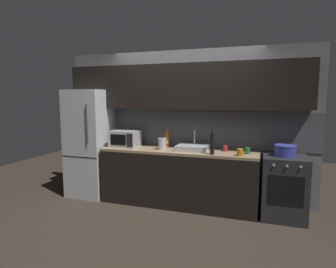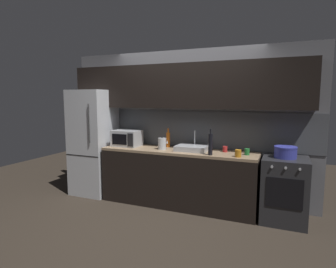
{
  "view_description": "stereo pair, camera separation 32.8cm",
  "coord_description": "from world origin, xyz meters",
  "px_view_note": "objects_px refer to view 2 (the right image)",
  "views": [
    {
      "loc": [
        1.24,
        -3.32,
        1.71
      ],
      "look_at": [
        -0.17,
        0.9,
        1.15
      ],
      "focal_mm": 30.15,
      "sensor_mm": 36.0,
      "label": 1
    },
    {
      "loc": [
        1.54,
        -3.21,
        1.71
      ],
      "look_at": [
        -0.17,
        0.9,
        1.15
      ],
      "focal_mm": 30.15,
      "sensor_mm": 36.0,
      "label": 2
    }
  ],
  "objects_px": {
    "mug_amber": "(238,153)",
    "kettle": "(162,144)",
    "microwave": "(127,138)",
    "refrigerator": "(94,142)",
    "wine_bottle_dark": "(210,144)",
    "mug_red": "(225,149)",
    "wine_bottle_orange": "(168,139)",
    "cooking_pot": "(285,152)",
    "oven_range": "(284,190)",
    "mug_green": "(247,152)"
  },
  "relations": [
    {
      "from": "kettle",
      "to": "mug_green",
      "type": "height_order",
      "value": "kettle"
    },
    {
      "from": "refrigerator",
      "to": "wine_bottle_dark",
      "type": "bearing_deg",
      "value": -5.4
    },
    {
      "from": "oven_range",
      "to": "kettle",
      "type": "height_order",
      "value": "kettle"
    },
    {
      "from": "kettle",
      "to": "wine_bottle_orange",
      "type": "relative_size",
      "value": 0.66
    },
    {
      "from": "oven_range",
      "to": "mug_red",
      "type": "xyz_separation_m",
      "value": [
        -0.86,
        0.11,
        0.49
      ]
    },
    {
      "from": "wine_bottle_orange",
      "to": "cooking_pot",
      "type": "distance_m",
      "value": 1.82
    },
    {
      "from": "wine_bottle_dark",
      "to": "microwave",
      "type": "bearing_deg",
      "value": 171.52
    },
    {
      "from": "microwave",
      "to": "mug_red",
      "type": "xyz_separation_m",
      "value": [
        1.66,
        0.09,
        -0.09
      ]
    },
    {
      "from": "mug_amber",
      "to": "wine_bottle_orange",
      "type": "bearing_deg",
      "value": 162.61
    },
    {
      "from": "refrigerator",
      "to": "wine_bottle_orange",
      "type": "bearing_deg",
      "value": 7.77
    },
    {
      "from": "oven_range",
      "to": "cooking_pot",
      "type": "bearing_deg",
      "value": 172.29
    },
    {
      "from": "mug_red",
      "to": "cooking_pot",
      "type": "bearing_deg",
      "value": -7.19
    },
    {
      "from": "mug_green",
      "to": "oven_range",
      "type": "bearing_deg",
      "value": -0.61
    },
    {
      "from": "microwave",
      "to": "mug_amber",
      "type": "relative_size",
      "value": 4.49
    },
    {
      "from": "kettle",
      "to": "cooking_pot",
      "type": "xyz_separation_m",
      "value": [
        1.82,
        0.06,
        -0.01
      ]
    },
    {
      "from": "mug_green",
      "to": "cooking_pot",
      "type": "distance_m",
      "value": 0.51
    },
    {
      "from": "microwave",
      "to": "wine_bottle_dark",
      "type": "relative_size",
      "value": 1.22
    },
    {
      "from": "microwave",
      "to": "wine_bottle_orange",
      "type": "distance_m",
      "value": 0.71
    },
    {
      "from": "mug_red",
      "to": "mug_amber",
      "type": "distance_m",
      "value": 0.38
    },
    {
      "from": "oven_range",
      "to": "wine_bottle_orange",
      "type": "relative_size",
      "value": 2.87
    },
    {
      "from": "microwave",
      "to": "mug_green",
      "type": "relative_size",
      "value": 4.98
    },
    {
      "from": "oven_range",
      "to": "cooking_pot",
      "type": "distance_m",
      "value": 0.53
    },
    {
      "from": "wine_bottle_dark",
      "to": "mug_green",
      "type": "bearing_deg",
      "value": 23.56
    },
    {
      "from": "refrigerator",
      "to": "microwave",
      "type": "xyz_separation_m",
      "value": [
        0.68,
        0.02,
        0.11
      ]
    },
    {
      "from": "wine_bottle_dark",
      "to": "cooking_pot",
      "type": "distance_m",
      "value": 1.02
    },
    {
      "from": "refrigerator",
      "to": "microwave",
      "type": "distance_m",
      "value": 0.69
    },
    {
      "from": "wine_bottle_orange",
      "to": "mug_green",
      "type": "bearing_deg",
      "value": -7.99
    },
    {
      "from": "mug_green",
      "to": "refrigerator",
      "type": "bearing_deg",
      "value": -179.91
    },
    {
      "from": "wine_bottle_dark",
      "to": "wine_bottle_orange",
      "type": "height_order",
      "value": "wine_bottle_dark"
    },
    {
      "from": "mug_red",
      "to": "mug_green",
      "type": "bearing_deg",
      "value": -16.95
    },
    {
      "from": "mug_amber",
      "to": "kettle",
      "type": "bearing_deg",
      "value": 173.58
    },
    {
      "from": "oven_range",
      "to": "mug_amber",
      "type": "xyz_separation_m",
      "value": [
        -0.62,
        -0.19,
        0.5
      ]
    },
    {
      "from": "microwave",
      "to": "wine_bottle_orange",
      "type": "bearing_deg",
      "value": 13.68
    },
    {
      "from": "refrigerator",
      "to": "mug_green",
      "type": "relative_size",
      "value": 20.07
    },
    {
      "from": "refrigerator",
      "to": "mug_red",
      "type": "relative_size",
      "value": 21.02
    },
    {
      "from": "refrigerator",
      "to": "kettle",
      "type": "distance_m",
      "value": 1.38
    },
    {
      "from": "kettle",
      "to": "wine_bottle_dark",
      "type": "height_order",
      "value": "wine_bottle_dark"
    },
    {
      "from": "microwave",
      "to": "wine_bottle_orange",
      "type": "relative_size",
      "value": 1.46
    },
    {
      "from": "microwave",
      "to": "kettle",
      "type": "height_order",
      "value": "microwave"
    },
    {
      "from": "microwave",
      "to": "mug_amber",
      "type": "xyz_separation_m",
      "value": [
        1.9,
        -0.21,
        -0.08
      ]
    },
    {
      "from": "microwave",
      "to": "wine_bottle_dark",
      "type": "xyz_separation_m",
      "value": [
        1.51,
        -0.23,
        0.02
      ]
    },
    {
      "from": "kettle",
      "to": "refrigerator",
      "type": "bearing_deg",
      "value": 177.7
    },
    {
      "from": "oven_range",
      "to": "refrigerator",
      "type": "bearing_deg",
      "value": 179.98
    },
    {
      "from": "refrigerator",
      "to": "mug_amber",
      "type": "distance_m",
      "value": 2.59
    },
    {
      "from": "oven_range",
      "to": "wine_bottle_orange",
      "type": "height_order",
      "value": "wine_bottle_orange"
    },
    {
      "from": "refrigerator",
      "to": "kettle",
      "type": "bearing_deg",
      "value": -2.3
    },
    {
      "from": "mug_red",
      "to": "cooking_pot",
      "type": "height_order",
      "value": "cooking_pot"
    },
    {
      "from": "wine_bottle_orange",
      "to": "cooking_pot",
      "type": "bearing_deg",
      "value": -5.9
    },
    {
      "from": "refrigerator",
      "to": "oven_range",
      "type": "xyz_separation_m",
      "value": [
        3.2,
        -0.0,
        -0.48
      ]
    },
    {
      "from": "microwave",
      "to": "mug_red",
      "type": "distance_m",
      "value": 1.67
    }
  ]
}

